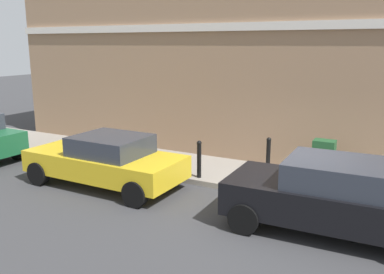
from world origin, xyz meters
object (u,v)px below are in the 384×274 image
Objects in this scene: car_yellow at (106,160)px; bollard_near_cabinet at (268,154)px; car_black at (333,196)px; bollard_far_kerb at (199,158)px; utility_cabinet at (323,163)px.

bollard_near_cabinet is at bearing -142.98° from car_yellow.
car_black is 4.02m from bollard_far_kerb.
car_black is 2.70m from utility_cabinet.
car_black is 3.50m from bollard_near_cabinet.
car_black reaches higher than car_yellow.
utility_cabinet is 1.11× the size of bollard_far_kerb.
bollard_near_cabinet and bollard_far_kerb have the same top height.
car_yellow reaches higher than bollard_near_cabinet.
car_black reaches higher than bollard_far_kerb.
car_black is at bearing -165.19° from utility_cabinet.
car_black is at bearing -140.77° from bollard_near_cabinet.
car_black is at bearing -111.06° from bollard_far_kerb.
car_yellow is 3.77× the size of utility_cabinet.
car_black is 4.07× the size of bollard_far_kerb.
car_black is 4.07× the size of bollard_near_cabinet.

